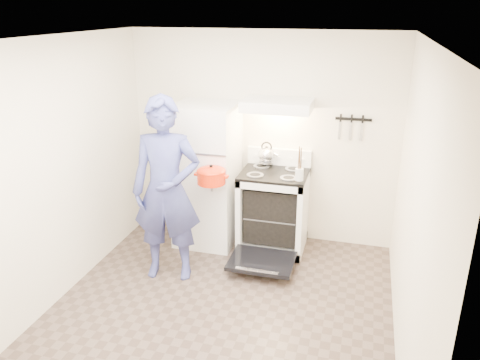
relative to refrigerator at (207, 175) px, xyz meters
The scene contains 15 objects.
floor 1.78m from the refrigerator, 68.20° to the right, with size 3.60×3.60×0.00m, color #504239.
back_wall 0.79m from the refrigerator, 31.11° to the left, with size 3.20×0.02×2.50m, color #ECE5CA.
refrigerator is the anchor object (origin of this frame).
stove_body 0.90m from the refrigerator, ahead, with size 0.76×0.65×0.92m, color white.
cooktop 0.81m from the refrigerator, ahead, with size 0.76×0.65×0.03m, color black.
backsplash 0.89m from the refrigerator, 20.94° to the left, with size 0.76×0.07×0.20m, color white.
oven_door 1.23m from the refrigerator, 35.13° to the right, with size 0.70×0.54×0.04m, color black.
oven_rack 0.91m from the refrigerator, ahead, with size 0.60×0.52×0.01m, color gray.
range_hood 1.19m from the refrigerator, ahead, with size 0.76×0.50×0.12m, color white.
knife_strip 1.81m from the refrigerator, 11.61° to the left, with size 0.40×0.02×0.03m, color black.
pizza_stone 0.84m from the refrigerator, ahead, with size 0.35×0.35×0.02m, color #866A4C.
tea_kettle 0.75m from the refrigerator, 20.22° to the left, with size 0.24×0.20×0.29m, color silver, non-canonical shape.
utensil_jar 1.17m from the refrigerator, 11.75° to the right, with size 0.09×0.09×0.13m, color silver.
person 0.89m from the refrigerator, 98.58° to the right, with size 0.71×0.46×1.94m, color navy.
dutch_oven 0.56m from the refrigerator, 65.57° to the right, with size 0.37×0.30×0.24m, color red, non-canonical shape.
Camera 1 is at (1.17, -3.49, 2.74)m, focal length 35.00 mm.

